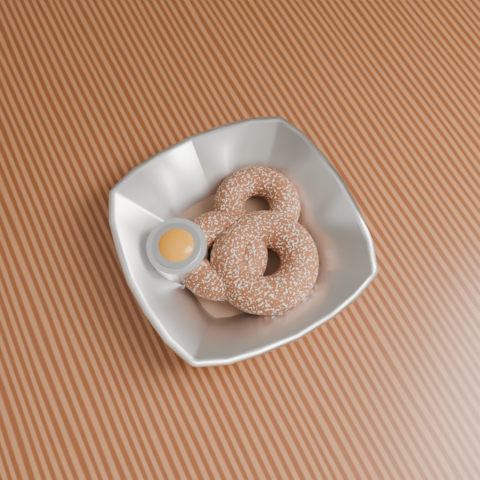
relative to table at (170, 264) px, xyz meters
name	(u,v)px	position (x,y,z in m)	size (l,w,h in m)	color
ground_plane	(203,355)	(0.00, 0.00, -0.65)	(4.00, 4.00, 0.00)	#565659
table	(170,264)	(0.00, 0.00, 0.00)	(1.20, 0.80, 0.75)	maroon
serving_bowl	(240,241)	(0.07, -0.06, 0.13)	(0.23, 0.23, 0.06)	silver
parchment	(240,247)	(0.07, -0.06, 0.11)	(0.14, 0.14, 0.00)	brown
donut_back	(257,206)	(0.10, -0.03, 0.12)	(0.09, 0.09, 0.03)	maroon
donut_front	(264,262)	(0.08, -0.09, 0.13)	(0.11, 0.11, 0.04)	maroon
donut_extra	(221,255)	(0.04, -0.06, 0.13)	(0.09, 0.09, 0.03)	maroon
ramekin	(178,252)	(0.01, -0.04, 0.13)	(0.06, 0.06, 0.05)	silver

